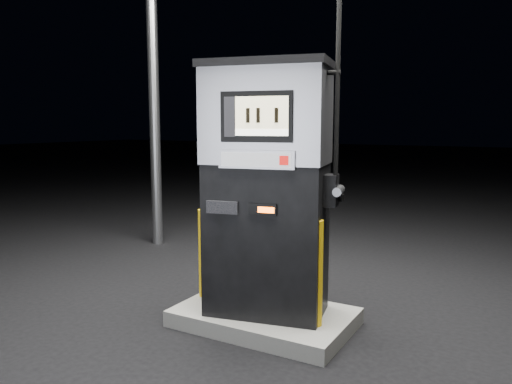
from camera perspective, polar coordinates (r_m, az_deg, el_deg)
The scene contains 5 objects.
ground at distance 4.85m, azimuth 0.96°, elevation -14.95°, with size 80.00×80.00×0.00m, color black.
pump_island at distance 4.82m, azimuth 0.96°, elevation -14.12°, with size 1.60×1.00×0.15m, color slate.
fuel_dispenser at distance 4.47m, azimuth 1.30°, elevation 0.58°, with size 1.31×0.89×4.70m.
bollard_left at distance 5.04m, azimuth -5.92°, elevation -6.97°, with size 0.12×0.12×0.88m, color yellow.
bollard_right at distance 4.33m, azimuth 6.84°, elevation -9.21°, with size 0.12×0.12×0.92m, color yellow.
Camera 1 is at (2.13, -3.93, 1.88)m, focal length 35.00 mm.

